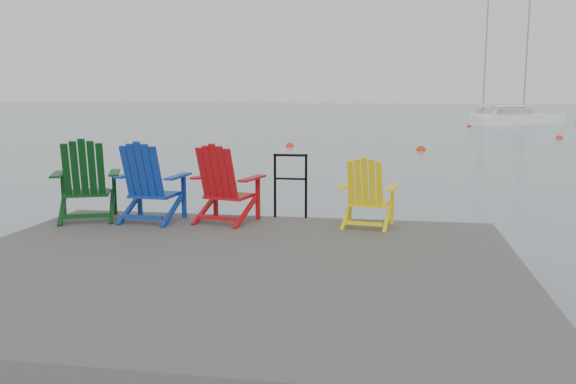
% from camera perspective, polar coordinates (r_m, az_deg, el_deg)
% --- Properties ---
extents(ground, '(400.00, 400.00, 0.00)m').
position_cam_1_polar(ground, '(6.46, -5.66, -10.89)').
color(ground, slate).
rests_on(ground, ground).
extents(dock, '(6.00, 5.00, 1.40)m').
position_cam_1_polar(dock, '(6.35, -5.71, -7.94)').
color(dock, '#312F2C').
rests_on(dock, ground).
extents(handrail, '(0.48, 0.04, 0.90)m').
position_cam_1_polar(handrail, '(8.50, 0.23, 1.19)').
color(handrail, black).
rests_on(handrail, dock).
extents(chair_green, '(1.07, 1.03, 1.11)m').
position_cam_1_polar(chair_green, '(8.74, -18.40, 1.05)').
color(chair_green, '#0A3811').
rests_on(chair_green, dock).
extents(chair_blue, '(0.90, 0.84, 1.08)m').
position_cam_1_polar(chair_blue, '(8.42, -12.82, 0.90)').
color(chair_blue, navy).
rests_on(chair_blue, dock).
extents(chair_red, '(0.96, 0.90, 1.05)m').
position_cam_1_polar(chair_red, '(8.21, -5.97, 0.79)').
color(chair_red, '#B70D12').
rests_on(chair_red, dock).
extents(chair_yellow, '(0.79, 0.74, 0.91)m').
position_cam_1_polar(chair_yellow, '(7.93, 7.43, -0.04)').
color(chair_yellow, yellow).
rests_on(chair_yellow, dock).
extents(sailboat_near, '(2.89, 7.83, 10.66)m').
position_cam_1_polar(sailboat_near, '(54.10, 17.75, 6.57)').
color(sailboat_near, white).
rests_on(sailboat_near, ground).
extents(sailboat_mid, '(7.56, 6.38, 10.98)m').
position_cam_1_polar(sailboat_mid, '(51.46, 20.79, 6.32)').
color(sailboat_mid, white).
rests_on(sailboat_mid, ground).
extents(buoy_a, '(0.36, 0.36, 0.36)m').
position_cam_1_polar(buoy_a, '(26.97, 0.18, 4.28)').
color(buoy_a, red).
rests_on(buoy_a, ground).
extents(buoy_b, '(0.39, 0.39, 0.39)m').
position_cam_1_polar(buoy_b, '(25.60, 12.34, 3.83)').
color(buoy_b, '#C0380B').
rests_on(buoy_b, ground).
extents(buoy_c, '(0.39, 0.39, 0.39)m').
position_cam_1_polar(buoy_c, '(34.92, 24.06, 4.57)').
color(buoy_c, red).
rests_on(buoy_c, ground).
extents(buoy_d, '(0.33, 0.33, 0.33)m').
position_cam_1_polar(buoy_d, '(46.23, 16.58, 5.86)').
color(buoy_d, red).
rests_on(buoy_d, ground).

